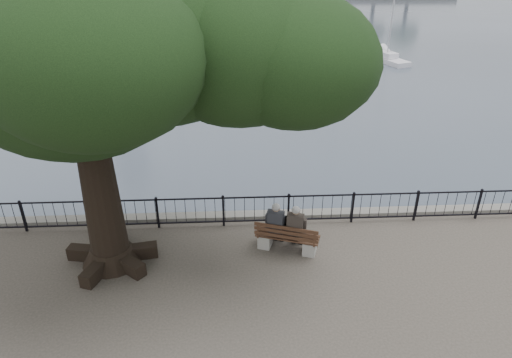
{
  "coord_description": "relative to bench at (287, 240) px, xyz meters",
  "views": [
    {
      "loc": [
        -0.61,
        -9.46,
        7.8
      ],
      "look_at": [
        0.0,
        2.5,
        1.6
      ],
      "focal_mm": 32.0,
      "sensor_mm": 36.0,
      "label": 1
    }
  ],
  "objects": [
    {
      "name": "person_left",
      "position": [
        -0.28,
        0.2,
        0.36
      ],
      "size": [
        0.59,
        0.82,
        1.5
      ],
      "color": "black",
      "rests_on": "ground"
    },
    {
      "name": "sailboat_f",
      "position": [
        -2.07,
        30.23,
        -0.97
      ],
      "size": [
        2.23,
        5.96,
        12.79
      ],
      "color": "silver",
      "rests_on": "ground"
    },
    {
      "name": "sailboat_b",
      "position": [
        -5.63,
        24.4,
        -0.97
      ],
      "size": [
        2.66,
        6.29,
        13.15
      ],
      "color": "silver",
      "rests_on": "ground"
    },
    {
      "name": "sailboat_d",
      "position": [
        11.41,
        27.33,
        -1.06
      ],
      "size": [
        3.0,
        5.11,
        8.09
      ],
      "color": "silver",
      "rests_on": "ground"
    },
    {
      "name": "sailboat_a",
      "position": [
        -7.73,
        16.33,
        -1.04
      ],
      "size": [
        2.48,
        5.46,
        9.15
      ],
      "color": "silver",
      "rests_on": "ground"
    },
    {
      "name": "sailboat_c",
      "position": [
        6.16,
        21.79,
        -1.02
      ],
      "size": [
        2.2,
        4.96,
        9.95
      ],
      "color": "silver",
      "rests_on": "ground"
    },
    {
      "name": "sailboat_h",
      "position": [
        -8.66,
        37.07,
        -0.99
      ],
      "size": [
        2.9,
        5.27,
        11.39
      ],
      "color": "silver",
      "rests_on": "ground"
    },
    {
      "name": "sailboat_e",
      "position": [
        -13.17,
        25.95,
        -0.96
      ],
      "size": [
        3.46,
        5.6,
        12.56
      ],
      "color": "silver",
      "rests_on": "ground"
    },
    {
      "name": "bench",
      "position": [
        0.0,
        0.0,
        0.0
      ],
      "size": [
        1.87,
        1.08,
        0.95
      ],
      "color": "gray",
      "rests_on": "ground"
    },
    {
      "name": "person_right",
      "position": [
        0.24,
        0.03,
        0.36
      ],
      "size": [
        0.59,
        0.82,
        1.5
      ],
      "color": "black",
      "rests_on": "ground"
    },
    {
      "name": "sailboat_g",
      "position": [
        5.76,
        33.98,
        -1.04
      ],
      "size": [
        2.38,
        5.57,
        9.71
      ],
      "color": "silver",
      "rests_on": "ground"
    },
    {
      "name": "tree",
      "position": [
        -4.02,
        -0.12,
        5.57
      ],
      "size": [
        10.98,
        7.67,
        8.97
      ],
      "color": "black",
      "rests_on": "ground"
    },
    {
      "name": "railing",
      "position": [
        -0.81,
        1.37,
        0.23
      ],
      "size": [
        22.06,
        0.06,
        1.0
      ],
      "color": "black",
      "rests_on": "ground"
    },
    {
      "name": "harbor",
      "position": [
        -0.81,
        1.87,
        -0.83
      ],
      "size": [
        260.0,
        260.0,
        1.2
      ],
      "color": "#615E59",
      "rests_on": "ground"
    },
    {
      "name": "lion_monument",
      "position": [
        1.19,
        48.81,
        0.79
      ],
      "size": [
        5.74,
        5.74,
        8.53
      ],
      "color": "#615E59",
      "rests_on": "ground"
    }
  ]
}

